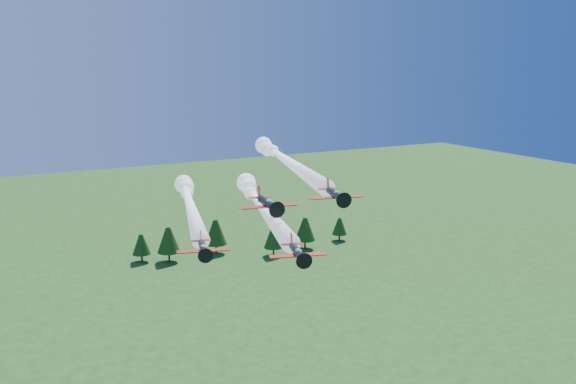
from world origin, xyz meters
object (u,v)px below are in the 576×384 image
plane_lead (260,203)px  plane_left (189,201)px  plane_right (285,159)px  plane_slot (267,203)px

plane_lead → plane_left: bearing=142.5°
plane_right → plane_slot: 29.68m
plane_lead → plane_slot: 13.55m
plane_right → plane_slot: (-16.16, -24.82, -1.93)m
plane_left → plane_slot: (3.55, -23.77, 4.01)m
plane_left → plane_right: bearing=19.2°
plane_right → plane_left: bearing=-161.2°
plane_lead → plane_slot: bearing=-94.5°
plane_left → plane_slot: 24.36m
plane_left → plane_right: plane_right is taller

